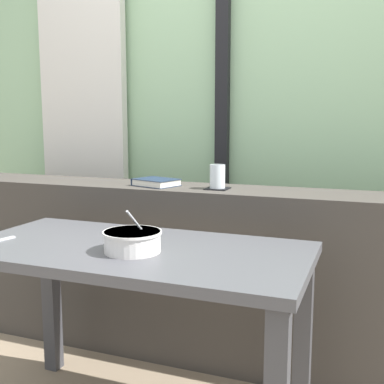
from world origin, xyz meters
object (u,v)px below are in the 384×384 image
object	(u,v)px
coaster_square	(217,189)
juice_glass	(217,178)
breakfast_table	(134,277)
soup_bowl	(133,242)
closed_book	(156,182)

from	to	relation	value
coaster_square	juice_glass	bearing A→B (deg)	0.00
breakfast_table	soup_bowl	world-z (taller)	soup_bowl
breakfast_table	juice_glass	world-z (taller)	juice_glass
coaster_square	soup_bowl	world-z (taller)	soup_bowl
juice_glass	closed_book	xyz separation A→B (m)	(-0.30, 0.00, -0.03)
coaster_square	closed_book	size ratio (longest dim) A/B	0.44
soup_bowl	breakfast_table	bearing A→B (deg)	116.67
juice_glass	closed_book	size ratio (longest dim) A/B	0.46
coaster_square	juice_glass	xyz separation A→B (m)	(0.00, 0.00, 0.05)
coaster_square	closed_book	bearing A→B (deg)	179.33
coaster_square	closed_book	distance (m)	0.30
breakfast_table	coaster_square	bearing A→B (deg)	78.99
breakfast_table	juice_glass	size ratio (longest dim) A/B	11.42
closed_book	soup_bowl	distance (m)	0.69
coaster_square	closed_book	world-z (taller)	closed_book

